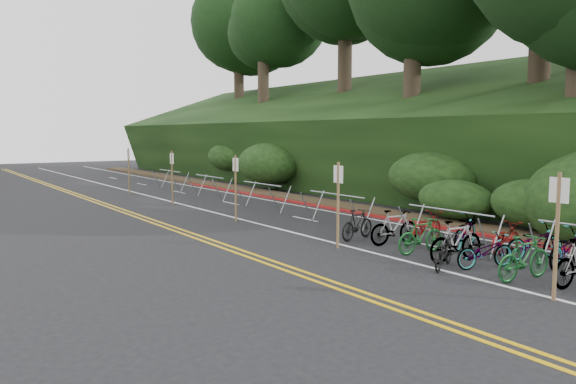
# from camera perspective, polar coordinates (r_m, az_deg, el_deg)

# --- Properties ---
(ground) EXTENTS (120.00, 120.00, 0.00)m
(ground) POSITION_cam_1_polar(r_m,az_deg,el_deg) (12.60, 17.73, -9.58)
(ground) COLOR black
(ground) RESTS_ON ground
(road_markings) EXTENTS (7.47, 80.00, 0.01)m
(road_markings) POSITION_cam_1_polar(r_m,az_deg,el_deg) (20.54, -3.98, -3.30)
(road_markings) COLOR gold
(road_markings) RESTS_ON ground
(red_curb) EXTENTS (0.25, 28.00, 0.10)m
(red_curb) POSITION_cam_1_polar(r_m,az_deg,el_deg) (24.93, 3.84, -1.54)
(red_curb) COLOR maroon
(red_curb) RESTS_ON ground
(embankment) EXTENTS (14.30, 48.14, 9.11)m
(embankment) POSITION_cam_1_polar(r_m,az_deg,el_deg) (34.77, 6.05, 4.74)
(embankment) COLOR black
(embankment) RESTS_ON ground
(bike_racks_rest) EXTENTS (1.14, 23.00, 1.17)m
(bike_racks_rest) POSITION_cam_1_polar(r_m,az_deg,el_deg) (24.11, -2.67, 0.13)
(bike_racks_rest) COLOR gray
(bike_racks_rest) RESTS_ON ground
(signpost_near) EXTENTS (0.08, 0.40, 2.56)m
(signpost_near) POSITION_cam_1_polar(r_m,az_deg,el_deg) (12.26, 25.67, -3.32)
(signpost_near) COLOR brown
(signpost_near) RESTS_ON ground
(signposts_rest) EXTENTS (0.08, 18.40, 2.50)m
(signposts_rest) POSITION_cam_1_polar(r_m,az_deg,el_deg) (23.77, -8.87, 1.38)
(signposts_rest) COLOR brown
(signposts_rest) RESTS_ON ground
(bike_front) EXTENTS (1.20, 1.65, 0.83)m
(bike_front) POSITION_cam_1_polar(r_m,az_deg,el_deg) (14.41, 15.50, -5.86)
(bike_front) COLOR black
(bike_front) RESTS_ON ground
(bike_valet) EXTENTS (3.10, 10.56, 1.10)m
(bike_valet) POSITION_cam_1_polar(r_m,az_deg,el_deg) (15.23, 22.70, -5.18)
(bike_valet) COLOR navy
(bike_valet) RESTS_ON ground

